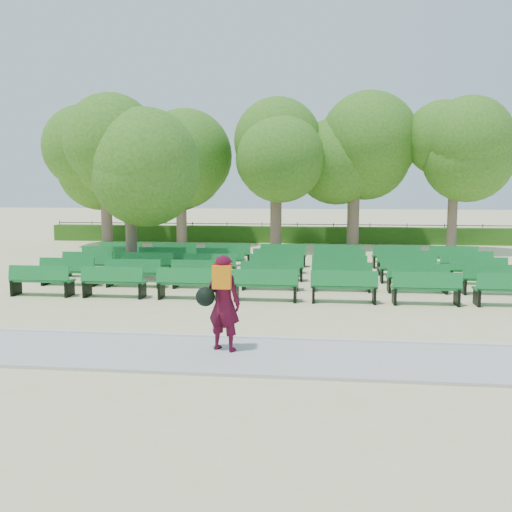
{
  "coord_description": "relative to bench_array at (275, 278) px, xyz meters",
  "views": [
    {
      "loc": [
        2.4,
        -17.53,
        3.17
      ],
      "look_at": [
        0.46,
        -1.0,
        1.1
      ],
      "focal_mm": 40.0,
      "sensor_mm": 36.0,
      "label": 1
    }
  ],
  "objects": [
    {
      "name": "hedge",
      "position": [
        -0.86,
        12.75,
        0.36
      ],
      "size": [
        26.0,
        0.7,
        0.9
      ],
      "primitive_type": "cube",
      "color": "#2A5916",
      "rests_on": "ground"
    },
    {
      "name": "paving",
      "position": [
        -0.86,
        -8.65,
        -0.06
      ],
      "size": [
        30.0,
        2.2,
        0.06
      ],
      "primitive_type": "cube",
      "color": "#ACADA8",
      "rests_on": "ground"
    },
    {
      "name": "ground",
      "position": [
        -0.86,
        -1.25,
        -0.09
      ],
      "size": [
        120.0,
        120.0,
        0.0
      ],
      "primitive_type": "plane",
      "color": "beige"
    },
    {
      "name": "bench_array",
      "position": [
        0.0,
        0.0,
        0.0
      ],
      "size": [
        1.83,
        0.69,
        1.13
      ],
      "rotation": [
        0.0,
        0.0,
        0.07
      ],
      "color": "#136E2B",
      "rests_on": "ground"
    },
    {
      "name": "tree_line",
      "position": [
        -0.86,
        8.75,
        -0.09
      ],
      "size": [
        21.8,
        6.8,
        7.04
      ],
      "primitive_type": null,
      "color": "#3D721E",
      "rests_on": "ground"
    },
    {
      "name": "fence",
      "position": [
        -0.86,
        13.15,
        -0.09
      ],
      "size": [
        26.0,
        0.1,
        1.02
      ],
      "primitive_type": null,
      "color": "black",
      "rests_on": "ground"
    },
    {
      "name": "curb",
      "position": [
        -0.86,
        -7.5,
        -0.04
      ],
      "size": [
        30.0,
        0.12,
        0.1
      ],
      "primitive_type": "cube",
      "color": "silver",
      "rests_on": "ground"
    },
    {
      "name": "tree_among",
      "position": [
        -5.14,
        0.55,
        3.79
      ],
      "size": [
        4.02,
        4.02,
        5.7
      ],
      "color": "brown",
      "rests_on": "ground"
    },
    {
      "name": "person",
      "position": [
        -0.31,
        -8.42,
        0.91
      ],
      "size": [
        0.91,
        0.64,
        1.83
      ],
      "rotation": [
        0.0,
        0.0,
        2.79
      ],
      "color": "#460A1D",
      "rests_on": "ground"
    }
  ]
}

